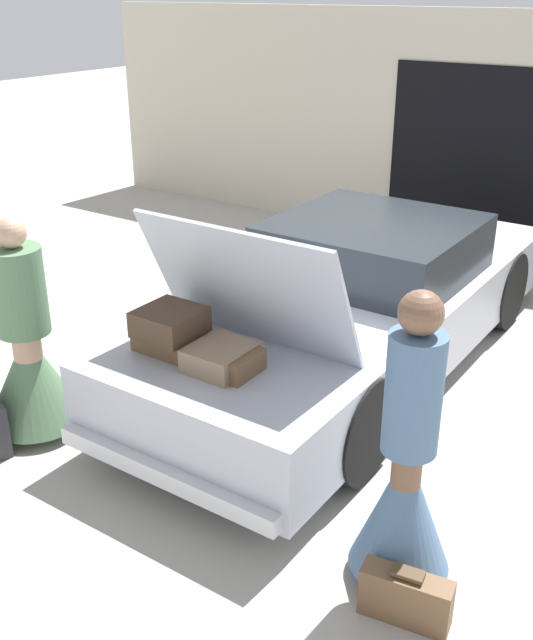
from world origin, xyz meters
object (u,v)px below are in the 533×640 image
car (355,303)px  suitcase_beside_right_person (406,597)px  person_left (29,359)px  person_right (405,483)px

car → suitcase_beside_right_person: size_ratio=10.07×
suitcase_beside_right_person → car: bearing=123.6°
person_left → suitcase_beside_right_person: size_ratio=3.32×
person_left → person_right: (2.89, 0.11, 0.05)m
car → person_right: bearing=-56.1°
person_left → person_right: person_right is taller
person_left → person_right: bearing=98.5°
person_left → car: bearing=153.8°
car → person_right: person_right is taller
car → suitcase_beside_right_person: bearing=-56.4°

